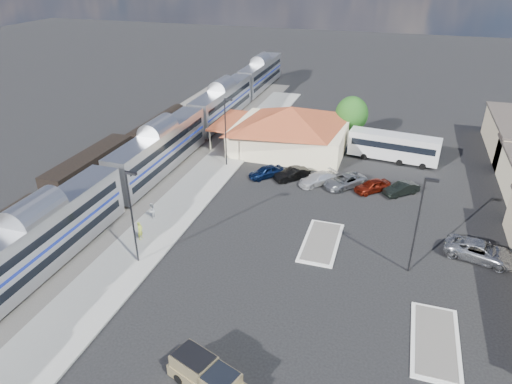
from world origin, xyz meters
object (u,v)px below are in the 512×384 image
(suv, at_px, (481,251))
(pickup_truck, at_px, (209,377))
(coach_bus, at_px, (394,146))
(station_depot, at_px, (290,128))

(suv, bearing_deg, pickup_truck, 152.22)
(coach_bus, bearing_deg, suv, -150.26)
(suv, bearing_deg, coach_bus, 36.73)
(suv, distance_m, coach_bus, 22.24)
(station_depot, xyz_separation_m, pickup_truck, (4.76, -40.36, -2.23))
(pickup_truck, bearing_deg, station_depot, 26.10)
(suv, height_order, coach_bus, coach_bus)
(pickup_truck, distance_m, suv, 26.87)
(pickup_truck, relative_size, suv, 0.96)
(station_depot, height_order, pickup_truck, station_depot)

